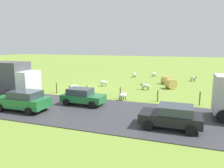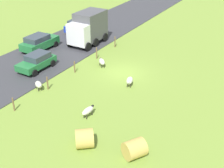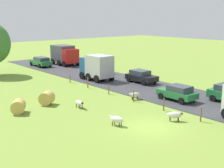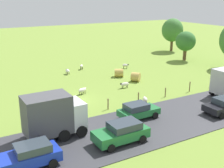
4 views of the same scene
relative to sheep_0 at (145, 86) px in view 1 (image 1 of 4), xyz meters
The scene contains 21 objects.
ground_plane 7.71m from the sheep_0, 80.73° to the right, with size 160.00×160.00×0.00m, color olive.
road_strip 12.80m from the sheep_0, 36.42° to the right, with size 8.00×80.00×0.06m, color #38383D.
sheep_0 is the anchor object (origin of this frame).
sheep_1 5.94m from the sheep_0, 11.04° to the right, with size 1.11×0.91×0.75m.
sheep_2 11.53m from the sheep_0, behind, with size 1.06×0.90×0.76m.
sheep_3 8.64m from the sheep_0, 64.41° to the right, with size 1.18×1.17×0.77m.
sheep_4 10.24m from the sheep_0, 146.80° to the left, with size 0.89×1.07×0.74m.
sheep_5 5.67m from the sheep_0, 94.59° to the right, with size 0.84×1.26×0.77m.
sheep_6 10.53m from the sheep_0, 159.33° to the right, with size 1.02×0.55×0.77m.
hay_bale_0 3.35m from the sheep_0, 120.84° to the left, with size 1.24×1.24×1.11m, color tan.
hay_bale_1 5.28m from the sheep_0, 156.42° to the left, with size 1.17×1.17×1.24m, color tan.
fence_post_0 13.99m from the sheep_0, 68.02° to the right, with size 0.12×0.12×1.25m, color brown.
fence_post_1 10.56m from the sheep_0, 60.29° to the right, with size 0.12×0.12×1.21m, color brown.
fence_post_2 7.51m from the sheep_0, 45.79° to the right, with size 0.12×0.12×1.14m, color brown.
fence_post_3 5.47m from the sheep_0, 16.87° to the right, with size 0.12×0.12×1.18m, color brown.
fence_post_4 5.68m from the sheep_0, 22.85° to the left, with size 0.12×0.12×1.11m, color brown.
fence_post_5 7.96m from the sheep_0, 48.89° to the left, with size 0.12×0.12×1.26m, color brown.
truck_2 14.93m from the sheep_0, 55.79° to the right, with size 2.72×4.87×3.64m.
car_0 9.68m from the sheep_0, 25.15° to the right, with size 2.02×3.87×1.49m.
car_1 14.39m from the sheep_0, 33.63° to the right, with size 2.19×4.42×1.66m.
car_5 12.57m from the sheep_0, 18.61° to the left, with size 2.18×3.96×1.52m.
Camera 1 is at (24.90, 12.45, 5.47)m, focal length 35.06 mm.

